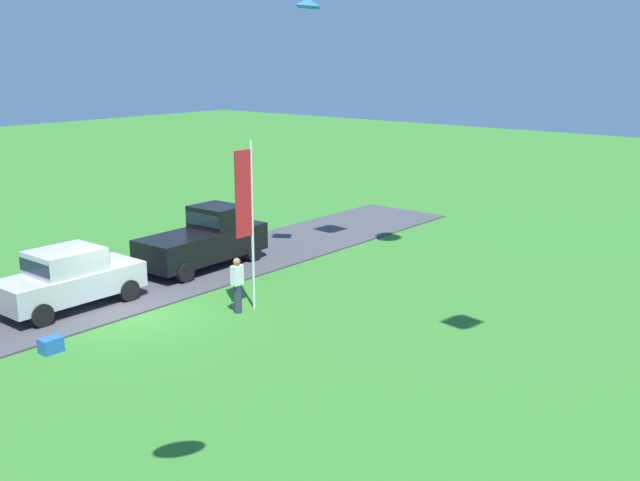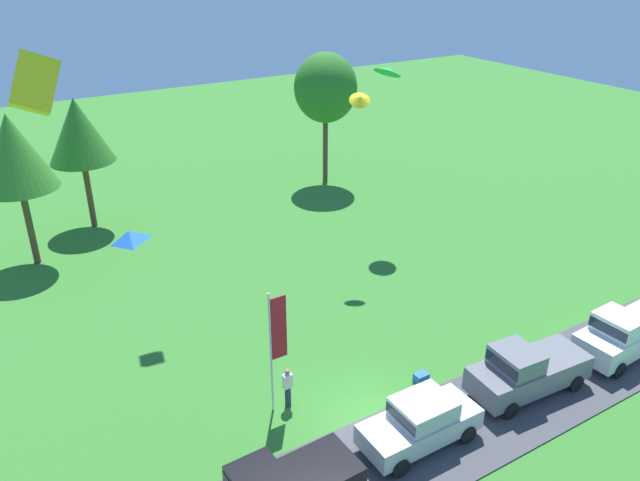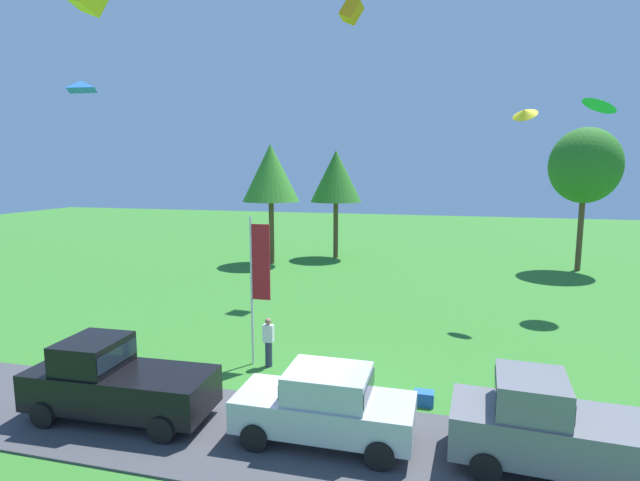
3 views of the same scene
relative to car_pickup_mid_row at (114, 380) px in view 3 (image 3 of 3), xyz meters
The scene contains 15 objects.
ground_plane 5.39m from the car_pickup_mid_row, 24.00° to the left, with size 120.00×120.00×0.00m, color #337528.
pavement_strip 4.94m from the car_pickup_mid_row, ahead, with size 36.00×4.40×0.06m, color #424247.
car_pickup_mid_row is the anchor object (origin of this frame).
car_sedan_near_entrance 5.81m from the car_pickup_mid_row, ahead, with size 4.40×1.96×1.84m.
car_pickup_far_end 11.09m from the car_pickup_mid_row, ahead, with size 5.12×2.31×2.14m.
person_beside_suv 5.24m from the car_pickup_mid_row, 58.08° to the left, with size 0.36×0.24×1.71m.
tree_far_right 23.00m from the car_pickup_mid_row, 99.03° to the left, with size 3.99×3.99×8.43m.
tree_center_back 26.02m from the car_pickup_mid_row, 89.14° to the left, with size 3.82×3.82×8.07m.
tree_far_left 30.70m from the car_pickup_mid_row, 55.58° to the left, with size 4.43×4.43×9.36m.
flag_banner 5.56m from the car_pickup_mid_row, 62.17° to the left, with size 0.71×0.08×5.17m.
cooler_box 8.62m from the car_pickup_mid_row, 19.72° to the left, with size 0.56×0.40×0.40m, color blue.
kite_delta_near_flag 23.42m from the car_pickup_mid_row, 45.43° to the left, with size 1.58×1.58×0.30m, color green.
kite_box_mid_center 21.45m from the car_pickup_mid_row, 78.45° to the left, with size 0.75×0.75×1.06m, color orange.
kite_diamond_over_trees 9.02m from the car_pickup_mid_row, 134.42° to the left, with size 0.83×0.78×0.30m, color blue.
kite_delta_high_left 19.18m from the car_pickup_mid_row, 47.97° to the left, with size 1.06×1.06×0.27m, color yellow.
Camera 3 is at (3.74, -13.10, 6.77)m, focal length 28.00 mm.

